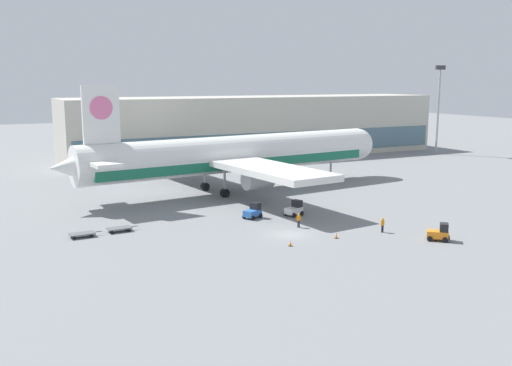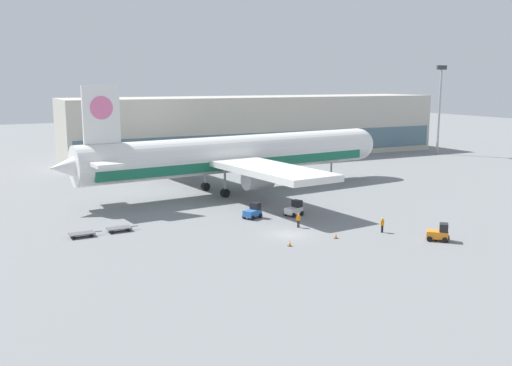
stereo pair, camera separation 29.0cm
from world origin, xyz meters
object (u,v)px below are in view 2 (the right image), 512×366
(airplane_main, at_px, (233,156))
(traffic_cone_near, at_px, (290,243))
(baggage_tug_foreground, at_px, (295,209))
(light_mast, at_px, (440,103))
(baggage_dolly_lead, at_px, (82,234))
(baggage_tug_far, at_px, (253,211))
(ground_crew_near, at_px, (382,224))
(traffic_cone_far, at_px, (336,236))
(baggage_dolly_second, at_px, (119,228))
(baggage_tug_mid, at_px, (439,233))
(ground_crew_far, at_px, (298,219))

(airplane_main, relative_size, traffic_cone_near, 90.88)
(baggage_tug_foreground, bearing_deg, light_mast, 13.97)
(light_mast, height_order, baggage_dolly_lead, light_mast)
(baggage_tug_far, xyz_separation_m, ground_crew_near, (10.43, -13.21, 0.18))
(baggage_dolly_lead, distance_m, traffic_cone_near, 23.82)
(baggage_tug_far, height_order, traffic_cone_far, baggage_tug_far)
(airplane_main, xyz_separation_m, baggage_tug_foreground, (0.41, -18.86, -4.96))
(light_mast, relative_size, baggage_dolly_second, 5.70)
(baggage_tug_mid, relative_size, ground_crew_near, 1.54)
(ground_crew_near, bearing_deg, baggage_dolly_lead, -32.58)
(baggage_tug_foreground, height_order, traffic_cone_near, baggage_tug_foreground)
(baggage_dolly_second, height_order, ground_crew_far, ground_crew_far)
(baggage_tug_far, bearing_deg, traffic_cone_near, -124.23)
(traffic_cone_near, height_order, traffic_cone_far, traffic_cone_far)
(baggage_dolly_lead, xyz_separation_m, ground_crew_near, (31.99, -13.71, 0.67))
(baggage_tug_foreground, bearing_deg, ground_crew_near, -86.38)
(baggage_dolly_second, distance_m, traffic_cone_near, 20.77)
(ground_crew_far, distance_m, traffic_cone_far, 6.28)
(baggage_tug_far, bearing_deg, ground_crew_far, -93.11)
(traffic_cone_near, bearing_deg, baggage_dolly_lead, 144.77)
(baggage_tug_foreground, height_order, baggage_tug_mid, same)
(baggage_tug_mid, relative_size, baggage_tug_far, 0.98)
(light_mast, relative_size, baggage_tug_foreground, 7.72)
(light_mast, distance_m, ground_crew_far, 82.16)
(baggage_tug_mid, bearing_deg, ground_crew_near, 163.92)
(baggage_dolly_lead, height_order, baggage_dolly_second, same)
(traffic_cone_near, bearing_deg, airplane_main, 76.82)
(light_mast, xyz_separation_m, ground_crew_near, (-59.24, -52.70, -11.38))
(airplane_main, distance_m, baggage_dolly_second, 28.38)
(traffic_cone_near, bearing_deg, baggage_tug_mid, -19.38)
(baggage_tug_foreground, xyz_separation_m, baggage_dolly_second, (-22.73, 2.20, -0.49))
(light_mast, bearing_deg, traffic_cone_far, -141.36)
(baggage_dolly_second, bearing_deg, airplane_main, 34.50)
(airplane_main, relative_size, baggage_tug_foreground, 21.06)
(baggage_dolly_lead, bearing_deg, traffic_cone_far, -29.88)
(ground_crew_near, bearing_deg, airplane_main, -89.67)
(baggage_tug_mid, height_order, baggage_tug_far, same)
(baggage_dolly_lead, relative_size, baggage_dolly_second, 1.00)
(baggage_tug_foreground, distance_m, baggage_dolly_second, 22.84)
(ground_crew_far, bearing_deg, baggage_dolly_second, -29.55)
(light_mast, distance_m, baggage_dolly_lead, 99.94)
(ground_crew_near, relative_size, traffic_cone_near, 2.80)
(baggage_tug_mid, xyz_separation_m, baggage_tug_far, (-13.82, 18.84, 0.00))
(baggage_dolly_lead, distance_m, ground_crew_far, 25.42)
(airplane_main, height_order, traffic_cone_near, airplane_main)
(baggage_dolly_lead, height_order, ground_crew_near, ground_crew_near)
(baggage_tug_foreground, relative_size, traffic_cone_near, 4.32)
(light_mast, xyz_separation_m, airplane_main, (-64.53, -21.79, -6.59))
(light_mast, relative_size, traffic_cone_far, 31.69)
(ground_crew_far, bearing_deg, baggage_dolly_lead, -24.77)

